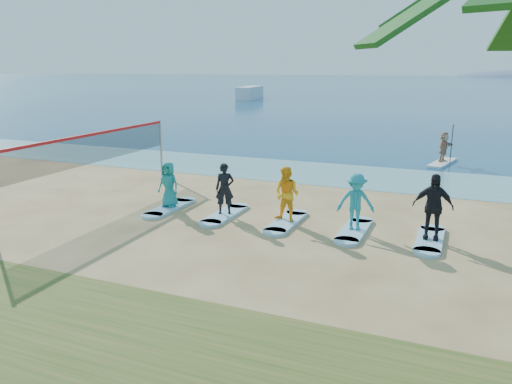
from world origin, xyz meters
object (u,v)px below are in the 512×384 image
at_px(paddleboard, 442,163).
at_px(surfboard_2, 286,222).
at_px(surfboard_4, 430,240).
at_px(student_0, 169,184).
at_px(paddleboarder, 444,147).
at_px(surfboard_3, 354,230).
at_px(surfboard_0, 170,208).
at_px(student_4, 433,206).
at_px(boat_offshore_a, 250,99).
at_px(student_1, 225,189).
at_px(student_3, 356,202).
at_px(volleyball_net, 93,149).
at_px(surfboard_1, 225,214).
at_px(student_2, 287,194).

distance_m(paddleboard, surfboard_2, 13.02).
bearing_deg(paddleboard, surfboard_4, -76.04).
distance_m(student_0, surfboard_2, 4.33).
height_order(surfboard_2, surfboard_4, same).
xyz_separation_m(paddleboarder, surfboard_3, (-1.83, -12.40, -0.83)).
distance_m(paddleboard, surfboard_4, 12.41).
relative_size(student_0, surfboard_3, 0.70).
distance_m(surfboard_0, student_4, 8.57).
height_order(boat_offshore_a, surfboard_4, boat_offshore_a).
bearing_deg(surfboard_2, student_1, 180.00).
relative_size(boat_offshore_a, student_3, 5.36).
height_order(surfboard_0, student_3, student_3).
relative_size(volleyball_net, boat_offshore_a, 1.01).
height_order(surfboard_1, surfboard_4, same).
bearing_deg(surfboard_2, boat_offshore_a, 114.53).
bearing_deg(surfboard_4, student_4, 0.00).
bearing_deg(student_4, surfboard_1, 179.59).
relative_size(student_3, student_4, 0.91).
bearing_deg(surfboard_1, student_2, 0.00).
xyz_separation_m(student_0, student_3, (6.38, 0.00, 0.07)).
bearing_deg(surfboard_0, boat_offshore_a, 110.94).
distance_m(boat_offshore_a, surfboard_4, 65.45).
xyz_separation_m(surfboard_0, surfboard_4, (8.51, 0.00, 0.00)).
height_order(boat_offshore_a, surfboard_0, boat_offshore_a).
relative_size(student_2, student_4, 0.92).
height_order(paddleboarder, boat_offshore_a, paddleboarder).
bearing_deg(surfboard_1, surfboard_4, 0.00).
height_order(student_3, student_4, student_4).
relative_size(student_2, student_3, 1.01).
bearing_deg(volleyball_net, surfboard_0, 1.11).
relative_size(volleyball_net, student_3, 5.41).
bearing_deg(paddleboarder, student_0, 166.74).
xyz_separation_m(boat_offshore_a, student_1, (24.26, -57.84, 0.92)).
height_order(surfboard_4, student_4, student_4).
xyz_separation_m(paddleboard, paddleboarder, (0.00, 0.00, 0.81)).
distance_m(student_1, student_3, 4.26).
bearing_deg(surfboard_2, volleyball_net, -179.53).
relative_size(surfboard_1, student_2, 1.29).
height_order(student_1, surfboard_4, student_1).
height_order(volleyball_net, paddleboarder, volleyball_net).
distance_m(volleyball_net, surfboard_3, 9.64).
height_order(paddleboarder, surfboard_4, paddleboarder).
height_order(student_0, surfboard_1, student_0).
bearing_deg(volleyball_net, student_3, 0.36).
relative_size(surfboard_0, student_2, 1.29).
distance_m(surfboard_0, student_1, 2.30).
xyz_separation_m(surfboard_4, student_4, (0.00, 0.00, 0.97)).
bearing_deg(volleyball_net, student_0, 1.11).
distance_m(student_1, surfboard_3, 4.34).
bearing_deg(surfboard_2, student_2, 0.00).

